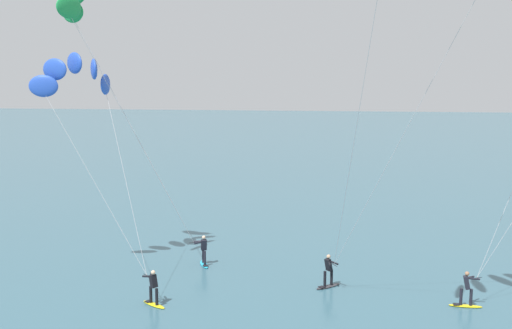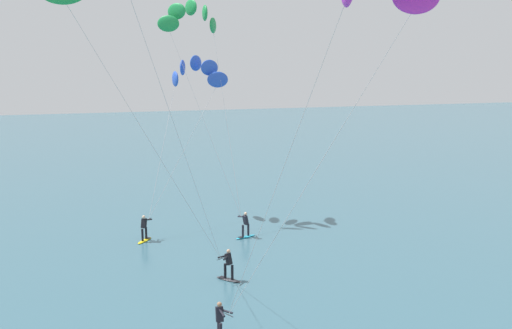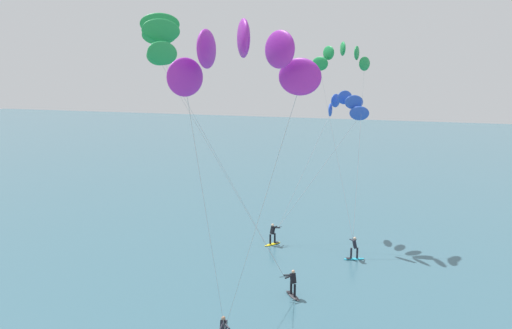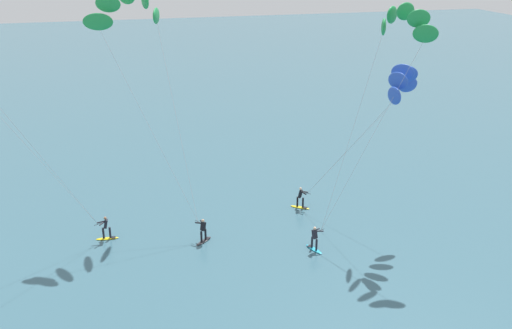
# 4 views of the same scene
# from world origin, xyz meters

# --- Properties ---
(kitesurfer_far_out) EXTENTS (7.17, 7.72, 11.61)m
(kitesurfer_far_out) POSITION_xyz_m (1.83, 30.27, 10.02)
(kitesurfer_far_out) COLOR yellow
(kitesurfer_far_out) RESTS_ON ground
(kitesurfer_downwind) EXTENTS (5.29, 7.98, 15.41)m
(kitesurfer_downwind) POSITION_xyz_m (1.86, 30.18, 13.63)
(kitesurfer_downwind) COLOR #23ADD1
(kitesurfer_downwind) RESTS_ON ground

